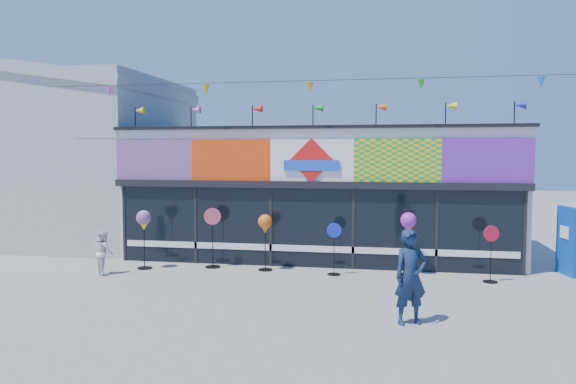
% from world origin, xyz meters
% --- Properties ---
extents(ground, '(80.00, 80.00, 0.00)m').
position_xyz_m(ground, '(0.00, 0.00, 0.00)').
color(ground, slate).
rests_on(ground, ground).
extents(kite_shop, '(16.00, 5.70, 5.31)m').
position_xyz_m(kite_shop, '(0.00, 5.94, 2.05)').
color(kite_shop, silver).
rests_on(kite_shop, ground).
extents(neighbour_building, '(8.18, 7.20, 6.87)m').
position_xyz_m(neighbour_building, '(-10.00, 7.00, 3.20)').
color(neighbour_building, '#ACAEB1').
rests_on(neighbour_building, ground).
extents(blue_sign, '(0.33, 0.94, 1.86)m').
position_xyz_m(blue_sign, '(6.95, 3.69, 0.93)').
color(blue_sign, '#0B41AA').
rests_on(blue_sign, ground).
extents(spinner_0, '(0.43, 0.43, 1.68)m').
position_xyz_m(spinner_0, '(-4.67, 2.35, 1.35)').
color(spinner_0, black).
rests_on(spinner_0, ground).
extents(spinner_1, '(0.48, 0.44, 1.73)m').
position_xyz_m(spinner_1, '(-2.81, 2.88, 0.91)').
color(spinner_1, black).
rests_on(spinner_1, ground).
extents(spinner_2, '(0.40, 0.40, 1.59)m').
position_xyz_m(spinner_2, '(-1.22, 2.77, 1.27)').
color(spinner_2, black).
rests_on(spinner_2, ground).
extents(spinner_3, '(0.38, 0.36, 1.42)m').
position_xyz_m(spinner_3, '(0.75, 2.53, 0.75)').
color(spinner_3, black).
rests_on(spinner_3, ground).
extents(spinner_4, '(0.43, 0.43, 1.72)m').
position_xyz_m(spinner_4, '(2.72, 2.85, 1.37)').
color(spinner_4, black).
rests_on(spinner_4, ground).
extents(spinner_5, '(0.40, 0.37, 1.46)m').
position_xyz_m(spinner_5, '(4.78, 2.39, 0.77)').
color(spinner_5, black).
rests_on(spinner_5, ground).
extents(adult_man, '(0.80, 0.68, 1.85)m').
position_xyz_m(adult_man, '(2.65, -1.56, 0.92)').
color(adult_man, '#142240').
rests_on(adult_man, ground).
extents(child, '(0.65, 0.65, 1.20)m').
position_xyz_m(child, '(-5.45, 1.49, 0.60)').
color(child, silver).
rests_on(child, ground).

